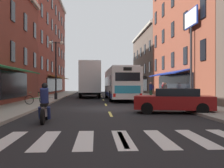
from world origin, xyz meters
The scene contains 16 objects.
ground_plane centered at (0.00, 0.00, -0.05)m, with size 34.80×80.00×0.10m, color black.
lane_centre_dashes centered at (0.00, -0.25, 0.00)m, with size 0.14×73.90×0.01m.
crosswalk_near centered at (0.00, -10.00, 0.00)m, with size 7.10×2.80×0.01m.
sidewalk_left centered at (-5.90, 0.00, 0.07)m, with size 3.00×80.00×0.14m, color #A39E93.
sidewalk_right centered at (5.90, 0.00, 0.07)m, with size 3.00×80.00×0.14m, color #A39E93.
billboard_sign centered at (7.05, 3.71, 5.91)m, with size 0.40×2.76×7.62m.
transit_bus centered at (1.74, 9.78, 1.69)m, with size 2.78×11.61×3.22m.
box_truck centered at (-1.52, 14.36, 2.14)m, with size 2.67×8.24×4.16m.
sedan_near centered at (3.55, -3.25, 0.71)m, with size 4.53×2.76×1.37m.
sedan_mid centered at (-1.72, 26.44, 0.69)m, with size 1.95×4.26×1.35m.
motorcycle_rider centered at (-2.93, -6.38, 0.71)m, with size 0.62×2.07×1.66m.
bicycle_near centered at (-5.05, 1.80, 0.50)m, with size 1.71×0.48×0.91m.
pedestrian_near centered at (5.19, 10.74, 1.04)m, with size 0.53×0.42×1.70m.
pedestrian_mid centered at (5.12, 4.63, 0.96)m, with size 0.36×0.36×1.60m.
pedestrian_far centered at (6.47, 10.46, 0.99)m, with size 0.36×0.36×1.65m.
street_lamp_twin centered at (-4.63, 8.22, 3.24)m, with size 1.42×0.32×5.62m.
Camera 1 is at (-0.78, -17.72, 1.60)m, focal length 42.70 mm.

